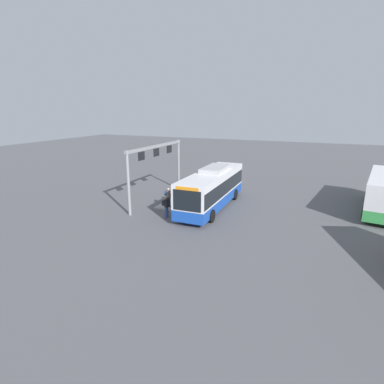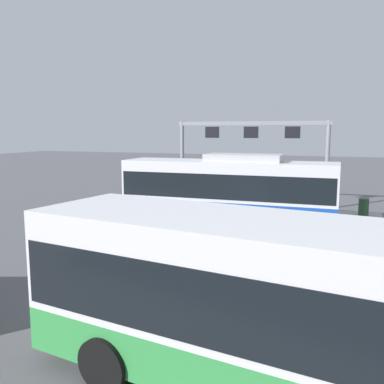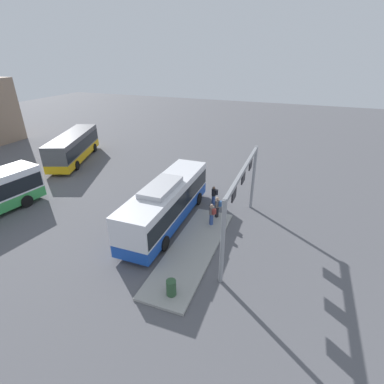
{
  "view_description": "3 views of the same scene",
  "coord_description": "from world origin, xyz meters",
  "px_view_note": "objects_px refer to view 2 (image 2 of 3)",
  "views": [
    {
      "loc": [
        24.25,
        8.65,
        8.31
      ],
      "look_at": [
        1.23,
        -1.34,
        1.53
      ],
      "focal_mm": 28.97,
      "sensor_mm": 36.0,
      "label": 1
    },
    {
      "loc": [
        -5.37,
        20.18,
        4.58
      ],
      "look_at": [
        2.22,
        -0.87,
        1.31
      ],
      "focal_mm": 39.16,
      "sensor_mm": 36.0,
      "label": 2
    },
    {
      "loc": [
        -16.46,
        -8.23,
        11.52
      ],
      "look_at": [
        2.74,
        -0.91,
        1.43
      ],
      "focal_mm": 26.78,
      "sensor_mm": 36.0,
      "label": 3
    }
  ],
  "objects_px": {
    "person_waiting_near": "(175,194)",
    "bus_main": "(228,187)",
    "person_waiting_mid": "(231,192)",
    "trash_bin": "(364,207)",
    "bus_background_left": "(291,303)",
    "person_boarding": "(212,191)"
  },
  "relations": [
    {
      "from": "bus_background_left",
      "to": "trash_bin",
      "type": "bearing_deg",
      "value": -87.64
    },
    {
      "from": "bus_main",
      "to": "person_boarding",
      "type": "xyz_separation_m",
      "value": [
        1.82,
        -3.31,
        -0.76
      ]
    },
    {
      "from": "person_boarding",
      "to": "trash_bin",
      "type": "bearing_deg",
      "value": 96.32
    },
    {
      "from": "bus_main",
      "to": "person_waiting_near",
      "type": "relative_size",
      "value": 6.38
    },
    {
      "from": "bus_main",
      "to": "person_waiting_mid",
      "type": "distance_m",
      "value": 3.39
    },
    {
      "from": "bus_background_left",
      "to": "person_waiting_mid",
      "type": "bearing_deg",
      "value": -63.72
    },
    {
      "from": "bus_main",
      "to": "bus_background_left",
      "type": "height_order",
      "value": "bus_main"
    },
    {
      "from": "person_waiting_near",
      "to": "bus_main",
      "type": "bearing_deg",
      "value": 47.51
    },
    {
      "from": "bus_main",
      "to": "person_waiting_mid",
      "type": "height_order",
      "value": "bus_main"
    },
    {
      "from": "trash_bin",
      "to": "person_waiting_mid",
      "type": "bearing_deg",
      "value": 0.47
    },
    {
      "from": "person_waiting_near",
      "to": "person_waiting_mid",
      "type": "height_order",
      "value": "person_waiting_mid"
    },
    {
      "from": "person_waiting_mid",
      "to": "trash_bin",
      "type": "height_order",
      "value": "person_waiting_mid"
    },
    {
      "from": "bus_main",
      "to": "person_waiting_mid",
      "type": "relative_size",
      "value": 6.38
    },
    {
      "from": "person_waiting_near",
      "to": "person_waiting_mid",
      "type": "bearing_deg",
      "value": 93.87
    },
    {
      "from": "person_boarding",
      "to": "person_waiting_near",
      "type": "height_order",
      "value": "person_boarding"
    },
    {
      "from": "bus_main",
      "to": "trash_bin",
      "type": "relative_size",
      "value": 11.83
    },
    {
      "from": "person_waiting_mid",
      "to": "trash_bin",
      "type": "distance_m",
      "value": 7.18
    },
    {
      "from": "bus_main",
      "to": "trash_bin",
      "type": "height_order",
      "value": "bus_main"
    },
    {
      "from": "trash_bin",
      "to": "bus_background_left",
      "type": "bearing_deg",
      "value": 83.74
    },
    {
      "from": "bus_background_left",
      "to": "person_waiting_mid",
      "type": "relative_size",
      "value": 5.88
    },
    {
      "from": "bus_background_left",
      "to": "person_boarding",
      "type": "xyz_separation_m",
      "value": [
        6.51,
        -16.79,
        -0.73
      ]
    },
    {
      "from": "bus_main",
      "to": "person_boarding",
      "type": "bearing_deg",
      "value": -61.55
    }
  ]
}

